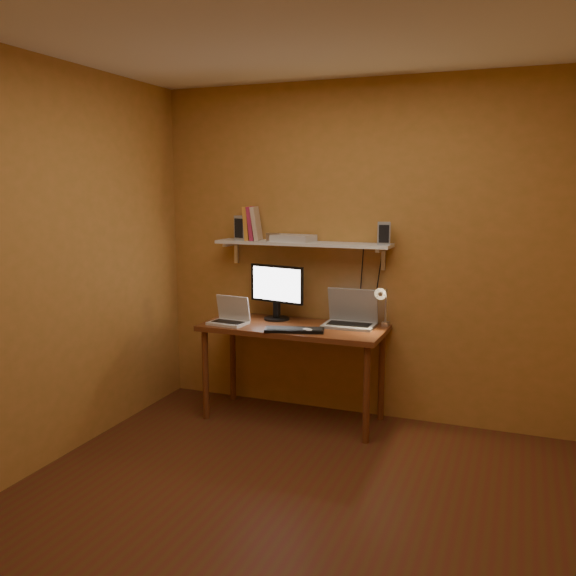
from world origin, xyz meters
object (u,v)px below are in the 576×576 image
at_px(laptop, 351,316).
at_px(keyboard, 294,330).
at_px(netbook, 230,316).
at_px(mouse, 307,330).
at_px(speaker_right, 384,233).
at_px(router, 293,238).
at_px(desk_lamp, 383,301).
at_px(speaker_left, 244,228).
at_px(wall_shelf, 302,244).
at_px(shelf_camera, 273,237).
at_px(monitor, 277,289).
at_px(desk, 293,336).

height_order(laptop, keyboard, laptop).
height_order(netbook, mouse, netbook).
bearing_deg(speaker_right, router, 166.65).
xyz_separation_m(desk_lamp, speaker_left, (-1.15, 0.05, 0.51)).
bearing_deg(wall_shelf, laptop, -5.39).
relative_size(keyboard, mouse, 4.58).
height_order(keyboard, speaker_left, speaker_left).
relative_size(netbook, speaker_left, 1.55).
distance_m(netbook, shelf_camera, 0.70).
xyz_separation_m(wall_shelf, speaker_left, (-0.49, -0.02, 0.11)).
xyz_separation_m(monitor, speaker_right, (0.84, 0.04, 0.46)).
bearing_deg(desk_lamp, desk, -169.19).
bearing_deg(desk, speaker_right, 16.82).
bearing_deg(mouse, netbook, -169.71).
bearing_deg(shelf_camera, netbook, -134.51).
height_order(laptop, speaker_right, speaker_right).
relative_size(wall_shelf, desk_lamp, 3.73).
bearing_deg(monitor, keyboard, -38.34).
bearing_deg(desk, keyboard, -67.14).
height_order(laptop, router, router).
bearing_deg(desk_lamp, netbook, -167.99).
bearing_deg(laptop, desk, -160.07).
relative_size(monitor, mouse, 5.06).
distance_m(laptop, speaker_right, 0.68).
relative_size(wall_shelf, speaker_right, 8.40).
height_order(netbook, speaker_left, speaker_left).
bearing_deg(mouse, monitor, 154.88).
relative_size(desk_lamp, speaker_left, 1.91).
relative_size(desk, speaker_left, 7.13).
bearing_deg(shelf_camera, keyboard, -47.26).
distance_m(netbook, mouse, 0.66).
bearing_deg(mouse, speaker_right, 56.53).
bearing_deg(wall_shelf, desk_lamp, -5.88).
relative_size(laptop, keyboard, 0.89).
relative_size(netbook, desk_lamp, 0.81).
relative_size(netbook, speaker_right, 1.82).
xyz_separation_m(desk, keyboard, (0.08, -0.19, 0.10)).
xyz_separation_m(netbook, mouse, (0.66, -0.07, -0.04)).
distance_m(speaker_right, router, 0.72).
bearing_deg(speaker_right, wall_shelf, 166.80).
xyz_separation_m(desk_lamp, router, (-0.73, 0.07, 0.44)).
height_order(desk, laptop, laptop).
bearing_deg(monitor, wall_shelf, 24.85).
distance_m(desk_lamp, shelf_camera, 0.99).
height_order(laptop, desk_lamp, desk_lamp).
xyz_separation_m(speaker_right, shelf_camera, (-0.86, -0.05, -0.05)).
relative_size(laptop, speaker_left, 1.97).
relative_size(desk_lamp, speaker_right, 2.25).
relative_size(keyboard, shelf_camera, 3.89).
bearing_deg(monitor, desk_lamp, 10.54).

